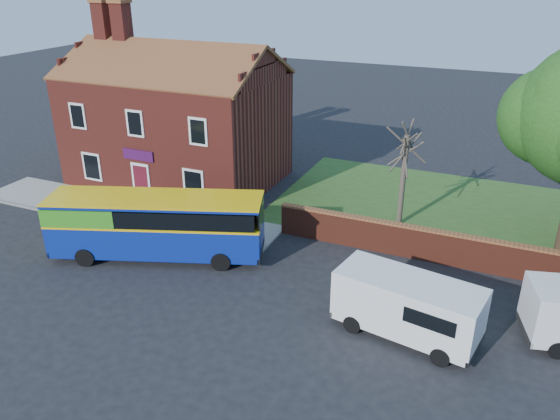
% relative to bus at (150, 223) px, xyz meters
% --- Properties ---
extents(ground, '(120.00, 120.00, 0.00)m').
position_rel_bus_xyz_m(ground, '(2.61, -2.31, -1.68)').
color(ground, black).
rests_on(ground, ground).
extents(pavement, '(18.00, 3.50, 0.12)m').
position_rel_bus_xyz_m(pavement, '(-4.39, 3.44, -1.62)').
color(pavement, gray).
rests_on(pavement, ground).
extents(kerb, '(18.00, 0.15, 0.14)m').
position_rel_bus_xyz_m(kerb, '(-4.39, 1.69, -1.61)').
color(kerb, slate).
rests_on(kerb, ground).
extents(grass_strip, '(26.00, 12.00, 0.04)m').
position_rel_bus_xyz_m(grass_strip, '(15.61, 10.69, -1.66)').
color(grass_strip, '#426B28').
rests_on(grass_strip, ground).
extents(shop_building, '(12.30, 8.13, 10.50)m').
position_rel_bus_xyz_m(shop_building, '(-4.41, 9.18, 1.73)').
color(shop_building, maroon).
rests_on(shop_building, ground).
extents(boundary_wall, '(22.00, 0.38, 1.60)m').
position_rel_bus_xyz_m(boundary_wall, '(15.61, 4.69, -0.87)').
color(boundary_wall, maroon).
rests_on(boundary_wall, ground).
extents(bus, '(9.97, 5.63, 2.96)m').
position_rel_bus_xyz_m(bus, '(0.00, 0.00, 0.00)').
color(bus, navy).
rests_on(bus, ground).
extents(van_near, '(5.49, 2.97, 2.29)m').
position_rel_bus_xyz_m(van_near, '(12.11, -1.25, -0.40)').
color(van_near, white).
rests_on(van_near, ground).
extents(bare_tree, '(2.00, 2.38, 5.32)m').
position_rel_bus_xyz_m(bare_tree, '(9.85, 7.98, 1.05)').
color(bare_tree, '#4C4238').
rests_on(bare_tree, ground).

